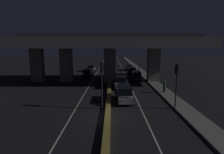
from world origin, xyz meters
name	(u,v)px	position (x,y,z in m)	size (l,w,h in m)	color
ground_plane	(107,117)	(0.00, 0.00, 0.00)	(200.00, 200.00, 0.00)	black
lane_line_left_inner	(98,69)	(-3.50, 35.00, 0.00)	(0.12, 126.00, 0.00)	beige
lane_line_right_inner	(122,69)	(3.50, 35.00, 0.00)	(0.12, 126.00, 0.00)	beige
median_divider	(110,69)	(0.00, 35.00, 0.18)	(0.53, 126.00, 0.36)	olive
sidewalk_right	(142,73)	(8.05, 28.00, 0.08)	(2.04, 126.00, 0.17)	slate
elevated_overpass	(107,46)	(-0.36, 17.08, 6.78)	(34.06, 11.41, 8.97)	gray
traffic_light_left_of_median	(101,77)	(-0.67, 2.26, 3.48)	(0.30, 0.49, 5.10)	black
traffic_light_right_of_median	(176,78)	(7.13, 2.26, 3.36)	(0.30, 0.49, 4.93)	black
street_lamp	(137,53)	(7.50, 32.57, 4.84)	(2.63, 0.32, 8.13)	#2D2D30
car_silver_lead	(124,93)	(1.93, 4.90, 1.00)	(1.91, 4.64, 1.90)	gray
car_silver_second	(120,82)	(1.86, 11.87, 1.01)	(2.22, 4.19, 1.93)	gray
car_dark_blue_third	(136,75)	(5.25, 18.59, 0.94)	(1.90, 4.84, 1.79)	#141938
car_dark_blue_fourth	(131,71)	(5.12, 25.29, 0.90)	(2.11, 4.37, 1.74)	#141938
car_dark_red_fifth	(129,67)	(5.36, 33.34, 0.78)	(2.06, 4.30, 1.49)	#591414
car_dark_blue_lead_oncoming	(87,72)	(-4.95, 22.67, 0.94)	(1.90, 4.37, 1.74)	#141938
car_silver_second_oncoming	(91,68)	(-5.15, 31.01, 0.90)	(1.99, 4.17, 1.71)	gray
motorcycle_white_filtering_near	(115,94)	(0.86, 5.76, 0.60)	(0.34, 1.91, 1.41)	black
motorcycle_black_filtering_mid	(114,85)	(0.74, 10.95, 0.60)	(0.32, 1.90, 1.40)	black
motorcycle_blue_filtering_far	(113,79)	(0.74, 16.53, 0.58)	(0.33, 1.90, 1.35)	black
pedestrian_on_sidewalk	(164,86)	(7.87, 8.65, 1.03)	(0.36, 0.36, 1.72)	black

